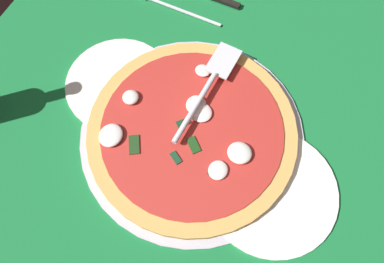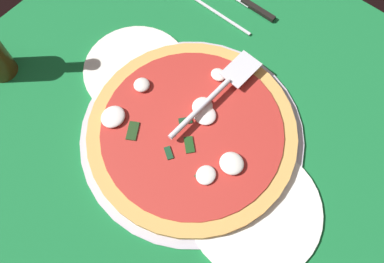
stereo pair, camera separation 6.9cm
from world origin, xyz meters
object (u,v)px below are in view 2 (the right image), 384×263
(dinner_plate_right, at_px, (255,209))
(pizza, at_px, (192,131))
(dinner_plate_left, at_px, (136,70))
(place_setting_far, at_px, (227,5))
(pizza_server, at_px, (217,92))

(dinner_plate_right, xyz_separation_m, pizza, (-0.17, 0.04, 0.01))
(dinner_plate_left, xyz_separation_m, dinner_plate_right, (0.34, -0.07, 0.00))
(dinner_plate_right, bearing_deg, place_setting_far, 134.15)
(pizza, bearing_deg, place_setting_far, 115.99)
(pizza_server, distance_m, place_setting_far, 0.24)
(dinner_plate_right, bearing_deg, dinner_plate_left, 168.15)
(pizza_server, xyz_separation_m, place_setting_far, (-0.13, 0.20, -0.04))
(pizza, xyz_separation_m, pizza_server, (-0.01, 0.08, 0.03))
(pizza, distance_m, place_setting_far, 0.31)
(dinner_plate_right, relative_size, place_setting_far, 1.03)
(dinner_plate_left, height_order, pizza, pizza)
(dinner_plate_left, height_order, pizza_server, pizza_server)
(dinner_plate_left, xyz_separation_m, pizza, (0.17, -0.04, 0.01))
(place_setting_far, bearing_deg, pizza_server, 122.41)
(dinner_plate_left, bearing_deg, dinner_plate_right, -11.85)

